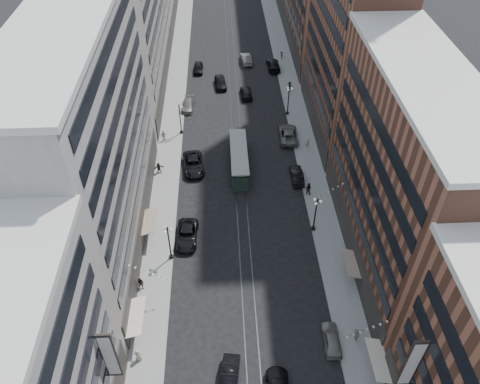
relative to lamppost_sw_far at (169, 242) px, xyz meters
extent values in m
plane|color=black|center=(9.20, 32.00, -3.10)|extent=(220.00, 220.00, 0.00)
cube|color=gray|center=(-1.80, 42.00, -3.02)|extent=(4.00, 180.00, 0.15)
cube|color=gray|center=(20.20, 42.00, -3.02)|extent=(4.00, 180.00, 0.15)
cube|color=#2D2D33|center=(8.50, 42.00, -3.09)|extent=(0.12, 180.00, 0.02)
cube|color=#2D2D33|center=(9.90, 42.00, -3.09)|extent=(0.12, 180.00, 0.02)
cube|color=#9B978A|center=(-7.80, 5.00, 10.90)|extent=(8.00, 36.00, 28.00)
cube|color=brown|center=(26.20, 0.00, 8.90)|extent=(8.00, 30.00, 24.00)
cube|color=brown|center=(26.20, 28.00, 17.90)|extent=(8.00, 26.00, 42.00)
cylinder|color=black|center=(0.00, 0.00, -2.80)|extent=(0.56, 0.56, 0.30)
cylinder|color=black|center=(0.00, 0.00, -0.35)|extent=(0.18, 0.18, 5.20)
sphere|color=black|center=(0.00, 0.00, 2.45)|extent=(0.24, 0.24, 0.24)
sphere|color=white|center=(0.45, 0.00, 2.05)|extent=(0.36, 0.36, 0.36)
sphere|color=white|center=(-0.22, 0.39, 2.05)|extent=(0.36, 0.36, 0.36)
sphere|color=white|center=(-0.22, -0.39, 2.05)|extent=(0.36, 0.36, 0.36)
cylinder|color=black|center=(0.00, 27.00, -2.80)|extent=(0.56, 0.56, 0.30)
cylinder|color=black|center=(0.00, 27.00, -0.35)|extent=(0.18, 0.18, 5.20)
sphere|color=black|center=(0.00, 27.00, 2.45)|extent=(0.24, 0.24, 0.24)
sphere|color=white|center=(0.45, 27.00, 2.05)|extent=(0.36, 0.36, 0.36)
sphere|color=white|center=(-0.22, 27.39, 2.05)|extent=(0.36, 0.36, 0.36)
sphere|color=white|center=(-0.22, 26.61, 2.05)|extent=(0.36, 0.36, 0.36)
cylinder|color=black|center=(18.40, 4.00, -2.80)|extent=(0.56, 0.56, 0.30)
cylinder|color=black|center=(18.40, 4.00, -0.35)|extent=(0.18, 0.18, 5.20)
sphere|color=black|center=(18.40, 4.00, 2.45)|extent=(0.24, 0.24, 0.24)
sphere|color=white|center=(18.85, 4.00, 2.05)|extent=(0.36, 0.36, 0.36)
sphere|color=white|center=(18.18, 4.39, 2.05)|extent=(0.36, 0.36, 0.36)
sphere|color=white|center=(18.18, 3.61, 2.05)|extent=(0.36, 0.36, 0.36)
cylinder|color=black|center=(18.40, 32.00, -2.80)|extent=(0.56, 0.56, 0.30)
cylinder|color=black|center=(18.40, 32.00, -0.35)|extent=(0.18, 0.18, 5.20)
sphere|color=black|center=(18.40, 32.00, 2.45)|extent=(0.24, 0.24, 0.24)
sphere|color=white|center=(18.85, 32.00, 2.05)|extent=(0.36, 0.36, 0.36)
sphere|color=white|center=(18.18, 32.39, 2.05)|extent=(0.36, 0.36, 0.36)
sphere|color=white|center=(18.18, 31.61, 2.05)|extent=(0.36, 0.36, 0.36)
cube|color=#203227|center=(9.20, 17.60, -1.89)|extent=(2.33, 11.18, 2.42)
cube|color=gray|center=(9.20, 17.60, -0.40)|extent=(1.49, 10.24, 0.56)
cube|color=gray|center=(9.20, 17.60, -0.02)|extent=(2.51, 11.36, 0.14)
cylinder|color=black|center=(9.20, 13.41, -2.77)|extent=(2.14, 0.65, 0.65)
cylinder|color=black|center=(9.20, 21.79, -2.77)|extent=(2.14, 0.65, 0.65)
imported|color=black|center=(1.83, 3.08, -2.29)|extent=(2.96, 5.91, 1.61)
imported|color=slate|center=(17.60, -12.43, -2.35)|extent=(1.87, 4.44, 1.50)
imported|color=black|center=(6.76, -16.25, -2.28)|extent=(2.36, 5.14, 1.63)
imported|color=#B6AE97|center=(-2.47, -13.43, -2.08)|extent=(0.86, 0.50, 1.72)
imported|color=black|center=(-3.19, -4.56, -2.05)|extent=(0.98, 0.71, 1.80)
imported|color=#A59F89|center=(20.27, -12.20, -2.07)|extent=(0.78, 1.13, 1.76)
imported|color=black|center=(2.31, 17.53, -2.22)|extent=(3.62, 6.61, 1.76)
imported|color=slate|center=(0.80, 34.78, -2.38)|extent=(2.35, 5.05, 1.43)
imported|color=black|center=(2.40, 48.71, -2.32)|extent=(1.92, 4.59, 1.55)
imported|color=black|center=(17.60, 14.35, -2.31)|extent=(1.72, 4.79, 1.57)
imported|color=#625F57|center=(17.60, 24.76, -2.22)|extent=(3.12, 6.41, 1.75)
imported|color=black|center=(17.59, 49.22, -2.24)|extent=(2.61, 5.99, 1.72)
imported|color=black|center=(6.77, 42.42, -2.23)|extent=(2.52, 5.28, 1.74)
imported|color=slate|center=(12.25, 52.06, -2.23)|extent=(2.31, 5.41, 1.73)
imported|color=black|center=(-2.87, 16.82, -2.10)|extent=(1.63, 0.93, 1.69)
imported|color=#AEA090|center=(-2.74, 24.98, -2.02)|extent=(1.20, 0.90, 1.86)
imported|color=black|center=(18.74, 10.96, -1.98)|extent=(1.07, 0.85, 1.94)
imported|color=#BEB89E|center=(20.33, 22.08, -2.03)|extent=(0.73, 0.54, 1.84)
imported|color=black|center=(19.73, 39.85, -2.00)|extent=(1.24, 0.53, 1.90)
imported|color=black|center=(11.47, 38.54, -2.27)|extent=(2.24, 4.96, 1.65)
imported|color=black|center=(19.71, 53.17, -2.17)|extent=(0.65, 1.08, 1.56)
camera|label=1|loc=(6.76, -38.06, 42.05)|focal=35.00mm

